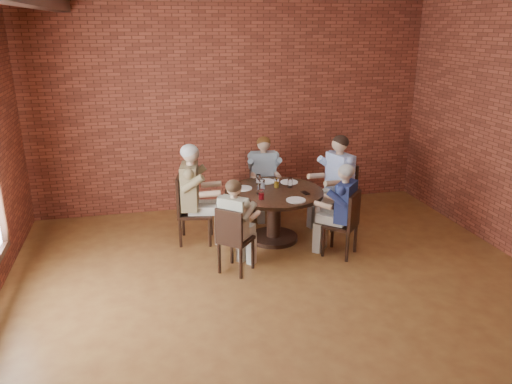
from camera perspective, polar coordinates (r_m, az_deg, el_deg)
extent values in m
plane|color=brown|center=(5.62, 4.51, -13.51)|extent=(7.00, 7.00, 0.00)
plane|color=brown|center=(8.25, -2.65, 9.71)|extent=(7.00, 0.00, 7.00)
cylinder|color=black|center=(7.30, 2.02, -5.21)|extent=(0.70, 0.70, 0.06)
cylinder|color=black|center=(7.18, 2.04, -2.87)|extent=(0.20, 0.20, 0.64)
cylinder|color=#311E12|center=(7.05, 2.08, -0.04)|extent=(1.39, 1.39, 0.05)
cube|color=black|center=(7.74, 9.00, -0.83)|extent=(0.58, 0.58, 0.04)
cube|color=black|center=(7.78, 10.35, 1.43)|extent=(0.17, 0.46, 0.53)
cylinder|color=black|center=(7.85, 6.84, -2.19)|extent=(0.04, 0.04, 0.41)
cylinder|color=black|center=(7.55, 8.65, -3.14)|extent=(0.04, 0.04, 0.41)
cylinder|color=black|center=(8.09, 9.18, -1.67)|extent=(0.04, 0.04, 0.41)
cylinder|color=black|center=(7.79, 11.02, -2.57)|extent=(0.04, 0.04, 0.41)
cube|color=black|center=(8.03, 0.89, 0.13)|extent=(0.45, 0.45, 0.04)
cube|color=black|center=(8.13, 0.70, 2.26)|extent=(0.41, 0.08, 0.47)
cylinder|color=black|center=(7.92, -0.18, -1.87)|extent=(0.04, 0.04, 0.41)
cylinder|color=black|center=(7.97, 2.33, -1.74)|extent=(0.04, 0.04, 0.41)
cylinder|color=black|center=(8.25, -0.51, -1.01)|extent=(0.04, 0.04, 0.41)
cylinder|color=black|center=(8.30, 1.90, -0.90)|extent=(0.04, 0.04, 0.41)
cube|color=black|center=(7.15, -6.92, -2.40)|extent=(0.55, 0.55, 0.04)
cube|color=black|center=(7.07, -8.75, -0.23)|extent=(0.13, 0.47, 0.54)
cylinder|color=black|center=(7.03, -5.30, -4.69)|extent=(0.04, 0.04, 0.41)
cylinder|color=black|center=(7.41, -5.15, -3.43)|extent=(0.04, 0.04, 0.41)
cylinder|color=black|center=(7.07, -8.64, -4.71)|extent=(0.04, 0.04, 0.41)
cylinder|color=black|center=(7.44, -8.32, -3.46)|extent=(0.04, 0.04, 0.41)
cube|color=black|center=(6.26, -2.32, -5.45)|extent=(0.52, 0.52, 0.04)
cube|color=black|center=(6.03, -3.13, -4.01)|extent=(0.31, 0.27, 0.42)
cylinder|color=black|center=(6.40, -0.39, -7.05)|extent=(0.04, 0.04, 0.41)
cylinder|color=black|center=(6.54, -2.80, -6.49)|extent=(0.04, 0.04, 0.41)
cylinder|color=black|center=(6.16, -1.76, -8.16)|extent=(0.04, 0.04, 0.41)
cylinder|color=black|center=(6.30, -4.23, -7.55)|extent=(0.04, 0.04, 0.41)
cube|color=black|center=(6.79, 9.61, -3.72)|extent=(0.56, 0.56, 0.04)
cube|color=black|center=(6.65, 11.17, -2.02)|extent=(0.30, 0.32, 0.45)
cylinder|color=black|center=(7.07, 8.70, -4.70)|extent=(0.04, 0.04, 0.41)
cylinder|color=black|center=(6.78, 7.69, -5.70)|extent=(0.04, 0.04, 0.41)
cylinder|color=black|center=(6.97, 11.28, -5.20)|extent=(0.04, 0.04, 0.41)
cylinder|color=black|center=(6.68, 10.38, -6.24)|extent=(0.04, 0.04, 0.41)
cylinder|color=white|center=(7.41, 3.82, 1.14)|extent=(0.26, 0.26, 0.01)
cylinder|color=white|center=(7.42, 1.20, 1.22)|extent=(0.26, 0.26, 0.01)
cylinder|color=white|center=(7.11, -1.50, 0.43)|extent=(0.26, 0.26, 0.01)
cylinder|color=white|center=(6.66, 4.58, -0.93)|extent=(0.26, 0.26, 0.01)
cylinder|color=white|center=(7.18, 3.92, 1.09)|extent=(0.07, 0.07, 0.14)
cylinder|color=white|center=(7.16, 2.37, 1.06)|extent=(0.07, 0.07, 0.14)
cylinder|color=white|center=(7.31, 0.27, 1.47)|extent=(0.07, 0.07, 0.14)
cylinder|color=white|center=(7.09, 0.74, 0.90)|extent=(0.07, 0.07, 0.14)
cylinder|color=white|center=(6.89, 0.35, 0.37)|extent=(0.07, 0.07, 0.14)
cylinder|color=white|center=(6.66, 0.60, -0.29)|extent=(0.07, 0.07, 0.14)
cube|color=black|center=(6.96, 5.66, -0.09)|extent=(0.10, 0.16, 0.01)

